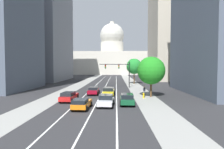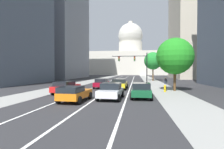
% 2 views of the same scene
% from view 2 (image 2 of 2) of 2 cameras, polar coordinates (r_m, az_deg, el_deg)
% --- Properties ---
extents(ground_plane, '(400.00, 400.00, 0.00)m').
position_cam_2_polar(ground_plane, '(58.40, 4.05, -1.35)').
color(ground_plane, '#2B2B2D').
extents(sidewalk_left, '(3.87, 130.00, 0.01)m').
position_cam_2_polar(sidewalk_left, '(54.47, -4.25, -1.52)').
color(sidewalk_left, gray).
rests_on(sidewalk_left, ground).
extents(sidewalk_right, '(3.87, 130.00, 0.01)m').
position_cam_2_polar(sidewalk_right, '(53.43, 11.82, -1.60)').
color(sidewalk_right, gray).
rests_on(sidewalk_right, ground).
extents(lane_stripe_left, '(0.16, 90.00, 0.01)m').
position_cam_2_polar(lane_stripe_left, '(43.79, -0.88, -2.18)').
color(lane_stripe_left, white).
rests_on(lane_stripe_left, ground).
extents(lane_stripe_center, '(0.16, 90.00, 0.01)m').
position_cam_2_polar(lane_stripe_center, '(43.46, 2.79, -2.21)').
color(lane_stripe_center, white).
rests_on(lane_stripe_center, ground).
extents(lane_stripe_right, '(0.16, 90.00, 0.01)m').
position_cam_2_polar(lane_stripe_right, '(43.31, 6.50, -2.23)').
color(lane_stripe_right, white).
rests_on(lane_stripe_right, ground).
extents(office_tower_far_left, '(21.97, 27.13, 46.18)m').
position_cam_2_polar(office_tower_far_left, '(71.81, -18.88, 17.75)').
color(office_tower_far_left, gray).
rests_on(office_tower_far_left, ground).
extents(office_tower_far_right, '(18.76, 20.02, 51.46)m').
position_cam_2_polar(office_tower_far_right, '(70.94, 26.75, 20.14)').
color(office_tower_far_right, '#B7AD99').
rests_on(office_tower_far_right, ground).
extents(capitol_building, '(49.28, 26.18, 34.81)m').
position_cam_2_polar(capitol_building, '(118.03, 5.90, 5.28)').
color(capitol_building, beige).
rests_on(capitol_building, ground).
extents(car_orange, '(2.11, 4.11, 1.34)m').
position_cam_2_polar(car_orange, '(15.37, -11.91, -5.84)').
color(car_orange, orange).
rests_on(car_orange, ground).
extents(car_red, '(2.11, 4.72, 1.39)m').
position_cam_2_polar(car_red, '(21.09, -14.47, -3.86)').
color(car_red, red).
rests_on(car_red, ground).
extents(car_green, '(2.06, 4.46, 1.45)m').
position_cam_2_polar(car_green, '(17.41, 9.36, -4.85)').
color(car_green, '#14512D').
rests_on(car_green, ground).
extents(car_crimson, '(1.95, 4.34, 1.41)m').
position_cam_2_polar(car_crimson, '(26.77, -3.35, -2.79)').
color(car_crimson, maroon).
rests_on(car_crimson, ground).
extents(car_yellow, '(2.15, 4.82, 1.47)m').
position_cam_2_polar(car_yellow, '(25.32, 2.45, -2.95)').
color(car_yellow, yellow).
rests_on(car_yellow, ground).
extents(car_white, '(2.20, 4.18, 1.48)m').
position_cam_2_polar(car_white, '(16.51, -0.37, -5.17)').
color(car_white, silver).
rests_on(car_white, ground).
extents(traffic_signal_mast, '(7.35, 0.39, 6.32)m').
position_cam_2_polar(traffic_signal_mast, '(37.65, 7.53, 4.00)').
color(traffic_signal_mast, black).
rests_on(traffic_signal_mast, ground).
extents(fire_hydrant, '(0.26, 0.35, 0.91)m').
position_cam_2_polar(fire_hydrant, '(22.65, 16.53, -4.25)').
color(fire_hydrant, yellow).
rests_on(fire_hydrant, ground).
extents(cyclist, '(0.37, 1.70, 1.72)m').
position_cam_2_polar(cyclist, '(24.61, 16.75, -2.91)').
color(cyclist, black).
rests_on(cyclist, ground).
extents(street_tree_mid_right, '(4.67, 4.67, 6.80)m').
position_cam_2_polar(street_tree_mid_right, '(24.31, 19.42, 5.51)').
color(street_tree_mid_right, '#51381E').
rests_on(street_tree_mid_right, ground).
extents(street_tree_far_right, '(4.56, 4.56, 7.46)m').
position_cam_2_polar(street_tree_far_right, '(47.64, 12.95, 4.26)').
color(street_tree_far_right, '#51381E').
rests_on(street_tree_far_right, ground).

